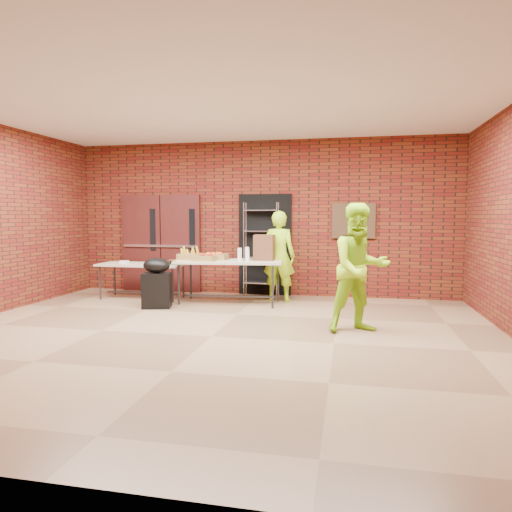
{
  "coord_description": "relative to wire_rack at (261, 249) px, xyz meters",
  "views": [
    {
      "loc": [
        1.83,
        -5.87,
        1.64
      ],
      "look_at": [
        0.33,
        1.4,
        0.99
      ],
      "focal_mm": 32.0,
      "sensor_mm": 36.0,
      "label": 1
    }
  ],
  "objects": [
    {
      "name": "cup_stack_front",
      "position": [
        -0.2,
        -1.03,
        -0.02
      ],
      "size": [
        0.08,
        0.08,
        0.24
      ],
      "primitive_type": "cylinder",
      "color": "silver",
      "rests_on": "table_right"
    },
    {
      "name": "cup_stack_mid",
      "position": [
        -0.04,
        -1.09,
        -0.04
      ],
      "size": [
        0.07,
        0.07,
        0.22
      ],
      "primitive_type": "cylinder",
      "color": "silver",
      "rests_on": "table_right"
    },
    {
      "name": "table_right",
      "position": [
        -0.43,
        -0.94,
        -0.21
      ],
      "size": [
        2.06,
        1.03,
        0.82
      ],
      "rotation": [
        0.0,
        0.0,
        0.1
      ],
      "color": "#C5B697",
      "rests_on": "room"
    },
    {
      "name": "muffin_tray",
      "position": [
        -1.6,
        -0.8,
        -0.22
      ],
      "size": [
        0.37,
        0.37,
        0.09
      ],
      "color": "#15511C",
      "rests_on": "table_left"
    },
    {
      "name": "napkin_box",
      "position": [
        -2.62,
        -0.85,
        -0.23
      ],
      "size": [
        0.16,
        0.11,
        0.05
      ],
      "primitive_type": "cube",
      "color": "silver",
      "rests_on": "table_left"
    },
    {
      "name": "dark_doorway",
      "position": [
        0.05,
        0.14,
        0.09
      ],
      "size": [
        1.1,
        0.06,
        2.1
      ],
      "primitive_type": "cube",
      "color": "black",
      "rests_on": "room"
    },
    {
      "name": "wire_rack",
      "position": [
        0.0,
        0.0,
        0.0
      ],
      "size": [
        0.72,
        0.3,
        1.92
      ],
      "primitive_type": null,
      "rotation": [
        0.0,
        0.0,
        -0.09
      ],
      "color": "silver",
      "rests_on": "room"
    },
    {
      "name": "room",
      "position": [
        -0.05,
        -3.32,
        0.64
      ],
      "size": [
        8.08,
        7.08,
        3.28
      ],
      "color": "brown",
      "rests_on": "ground"
    },
    {
      "name": "coffee_dispenser",
      "position": [
        0.22,
        -0.79,
        0.1
      ],
      "size": [
        0.36,
        0.33,
        0.48
      ],
      "primitive_type": "cube",
      "color": "#522F1C",
      "rests_on": "table_right"
    },
    {
      "name": "volunteer_man",
      "position": [
        1.93,
        -2.63,
        -0.05
      ],
      "size": [
        1.09,
        0.99,
        1.83
      ],
      "primitive_type": "imported",
      "rotation": [
        0.0,
        0.0,
        0.41
      ],
      "color": "#9EDD18",
      "rests_on": "room"
    },
    {
      "name": "basket_apples",
      "position": [
        -0.86,
        -1.12,
        -0.09
      ],
      "size": [
        0.42,
        0.32,
        0.13
      ],
      "color": "olive",
      "rests_on": "table_right"
    },
    {
      "name": "basket_oranges",
      "position": [
        -0.72,
        -0.84,
        -0.08
      ],
      "size": [
        0.44,
        0.35,
        0.14
      ],
      "color": "olive",
      "rests_on": "table_right"
    },
    {
      "name": "double_doors",
      "position": [
        -2.24,
        0.12,
        0.09
      ],
      "size": [
        1.78,
        0.12,
        2.1
      ],
      "color": "#3F1312",
      "rests_on": "room"
    },
    {
      "name": "covered_grill",
      "position": [
        -1.6,
        -1.59,
        -0.51
      ],
      "size": [
        0.58,
        0.52,
        0.9
      ],
      "rotation": [
        0.0,
        0.0,
        0.25
      ],
      "color": "black",
      "rests_on": "room"
    },
    {
      "name": "basket_bananas",
      "position": [
        -1.18,
        -0.95,
        -0.08
      ],
      "size": [
        0.46,
        0.36,
        0.14
      ],
      "color": "olive",
      "rests_on": "table_right"
    },
    {
      "name": "volunteer_woman",
      "position": [
        0.45,
        -0.52,
        -0.09
      ],
      "size": [
        0.68,
        0.49,
        1.75
      ],
      "primitive_type": "imported",
      "rotation": [
        0.0,
        0.0,
        3.02
      ],
      "color": "#9EDD18",
      "rests_on": "room"
    },
    {
      "name": "cup_stack_back",
      "position": [
        -0.1,
        -0.87,
        -0.02
      ],
      "size": [
        0.08,
        0.08,
        0.25
      ],
      "primitive_type": "cylinder",
      "color": "silver",
      "rests_on": "table_right"
    },
    {
      "name": "bronze_plaque",
      "position": [
        1.85,
        0.13,
        0.59
      ],
      "size": [
        0.85,
        0.04,
        0.7
      ],
      "primitive_type": "cube",
      "color": "#432D1B",
      "rests_on": "room"
    },
    {
      "name": "table_left",
      "position": [
        -2.26,
        -0.81,
        -0.32
      ],
      "size": [
        1.71,
        0.72,
        0.7
      ],
      "rotation": [
        0.0,
        0.0,
        0.01
      ],
      "color": "#C5B697",
      "rests_on": "room"
    }
  ]
}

